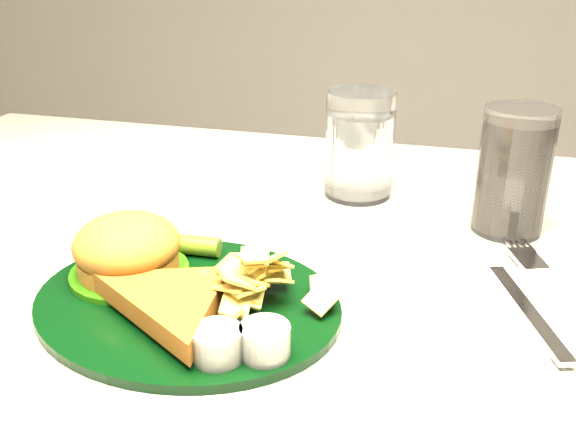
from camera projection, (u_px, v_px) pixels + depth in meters
The scene contains 6 objects.
dinner_plate at pixel (185, 276), 0.54m from camera, with size 0.27×0.22×0.06m, color black, non-canonical shape.
water_glass at pixel (359, 145), 0.76m from camera, with size 0.08×0.08×0.13m, color white.
cola_glass at pixel (514, 171), 0.67m from camera, with size 0.07×0.07×0.14m, color black.
fork_napkin at pixel (527, 304), 0.55m from camera, with size 0.15×0.19×0.01m, color white, non-canonical shape.
ramekin at pixel (86, 187), 0.77m from camera, with size 0.04×0.04×0.03m, color white.
wrapped_straw at pixel (256, 207), 0.75m from camera, with size 0.18×0.06×0.01m, color white, non-canonical shape.
Camera 1 is at (0.17, -0.55, 1.05)m, focal length 40.00 mm.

